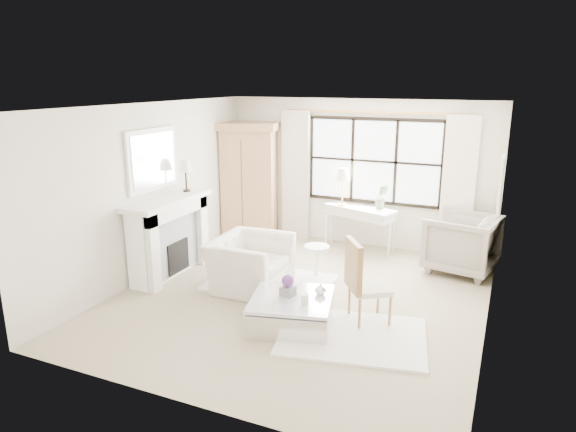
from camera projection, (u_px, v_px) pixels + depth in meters
name	position (u px, v px, depth m)	size (l,w,h in m)	color
floor	(300.00, 297.00, 7.38)	(5.50, 5.50, 0.00)	tan
ceiling	(302.00, 106.00, 6.68)	(5.50, 5.50, 0.00)	silver
wall_back	(358.00, 173.00, 9.46)	(5.00, 5.00, 0.00)	white
wall_front	(185.00, 274.00, 4.60)	(5.00, 5.00, 0.00)	silver
wall_left	(153.00, 191.00, 8.00)	(5.50, 5.50, 0.00)	beige
wall_right	(497.00, 227.00, 6.06)	(5.50, 5.50, 0.00)	beige
window_pane	(374.00, 161.00, 9.26)	(2.40, 0.02, 1.50)	silver
window_frame	(374.00, 161.00, 9.25)	(2.50, 0.04, 1.50)	black
curtain_rod	(375.00, 112.00, 8.98)	(0.04, 0.04, 3.30)	#B5813F
curtain_left	(296.00, 176.00, 9.87)	(0.55, 0.10, 2.47)	beige
curtain_right	(458.00, 189.00, 8.70)	(0.55, 0.10, 2.47)	white
fireplace	(168.00, 235.00, 8.10)	(0.58, 1.66, 1.26)	white
mirror_frame	(152.00, 160.00, 7.86)	(0.05, 1.15, 0.95)	white
mirror_glass	(154.00, 160.00, 7.85)	(0.02, 1.00, 0.80)	silver
art_frame	(501.00, 184.00, 7.52)	(0.04, 0.62, 0.82)	silver
art_canvas	(499.00, 184.00, 7.53)	(0.01, 0.52, 0.72)	beige
mantel_lamp	(185.00, 168.00, 8.27)	(0.22, 0.22, 0.51)	black
armoire	(249.00, 180.00, 9.94)	(1.25, 0.94, 2.24)	tan
console_table	(359.00, 228.00, 9.35)	(1.38, 0.85, 0.80)	silver
console_lamp	(343.00, 175.00, 9.23)	(0.28, 0.28, 0.69)	#C09442
orchid_plant	(381.00, 197.00, 9.06)	(0.24, 0.20, 0.44)	#56734D
side_table	(317.00, 256.00, 8.09)	(0.40, 0.40, 0.51)	white
rug_left	(270.00, 282.00, 7.88)	(1.83, 1.29, 0.03)	white
rug_right	(353.00, 336.00, 6.24)	(1.74, 1.31, 0.03)	white
club_armchair	(250.00, 263.00, 7.65)	(1.17, 1.03, 0.76)	beige
wingback_chair	(462.00, 243.00, 8.26)	(1.01, 1.04, 0.95)	gray
french_chair	(367.00, 299.00, 6.57)	(0.67, 0.67, 1.08)	#A17543
coffee_table	(292.00, 312.00, 6.51)	(1.21, 1.21, 0.38)	silver
planter_box	(288.00, 291.00, 6.50)	(0.16, 0.16, 0.12)	slate
planter_flowers	(288.00, 281.00, 6.46)	(0.16, 0.16, 0.16)	#5B2F76
pillar_candle	(305.00, 299.00, 6.27)	(0.10, 0.10, 0.12)	#EDE5CF
coffee_vase	(320.00, 289.00, 6.53)	(0.14, 0.14, 0.15)	silver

